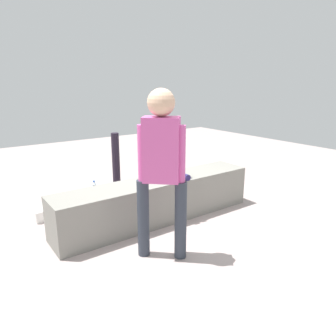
# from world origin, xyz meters

# --- Properties ---
(ground_plane) EXTENTS (12.00, 12.00, 0.00)m
(ground_plane) POSITION_xyz_m (0.00, 0.00, 0.00)
(ground_plane) COLOR #A2938F
(concrete_ledge) EXTENTS (2.59, 0.48, 0.51)m
(concrete_ledge) POSITION_xyz_m (0.00, 0.00, 0.26)
(concrete_ledge) COLOR gray
(concrete_ledge) RESTS_ON ground_plane
(child_seated) EXTENTS (0.28, 0.32, 0.48)m
(child_seated) POSITION_xyz_m (0.22, -0.03, 0.73)
(child_seated) COLOR #261F52
(child_seated) RESTS_ON concrete_ledge
(adult_standing) EXTENTS (0.38, 0.37, 1.61)m
(adult_standing) POSITION_xyz_m (-0.44, -0.73, 0.97)
(adult_standing) COLOR #2D333F
(adult_standing) RESTS_ON ground_plane
(cake_plate) EXTENTS (0.22, 0.22, 0.07)m
(cake_plate) POSITION_xyz_m (0.00, 0.06, 0.54)
(cake_plate) COLOR #4CA5D8
(cake_plate) RESTS_ON concrete_ledge
(gift_bag) EXTENTS (0.24, 0.11, 0.33)m
(gift_bag) POSITION_xyz_m (1.03, 0.57, 0.14)
(gift_bag) COLOR gold
(gift_bag) RESTS_ON ground_plane
(railing_post) EXTENTS (0.36, 0.36, 0.97)m
(railing_post) POSITION_xyz_m (-0.07, 0.97, 0.35)
(railing_post) COLOR black
(railing_post) RESTS_ON ground_plane
(water_bottle_near_gift) EXTENTS (0.07, 0.07, 0.18)m
(water_bottle_near_gift) POSITION_xyz_m (0.33, 0.54, 0.08)
(water_bottle_near_gift) COLOR silver
(water_bottle_near_gift) RESTS_ON ground_plane
(water_bottle_far_side) EXTENTS (0.07, 0.07, 0.24)m
(water_bottle_far_side) POSITION_xyz_m (-0.31, 1.26, 0.11)
(water_bottle_far_side) COLOR silver
(water_bottle_far_side) RESTS_ON ground_plane
(cake_box_white) EXTENTS (0.36, 0.34, 0.14)m
(cake_box_white) POSITION_xyz_m (-1.14, 0.89, 0.07)
(cake_box_white) COLOR white
(cake_box_white) RESTS_ON ground_plane
(handbag_black_leather) EXTENTS (0.32, 0.14, 0.30)m
(handbag_black_leather) POSITION_xyz_m (0.60, 0.52, 0.10)
(handbag_black_leather) COLOR black
(handbag_black_leather) RESTS_ON ground_plane
(handbag_brown_canvas) EXTENTS (0.33, 0.11, 0.35)m
(handbag_brown_canvas) POSITION_xyz_m (0.96, 1.19, 0.12)
(handbag_brown_canvas) COLOR brown
(handbag_brown_canvas) RESTS_ON ground_plane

